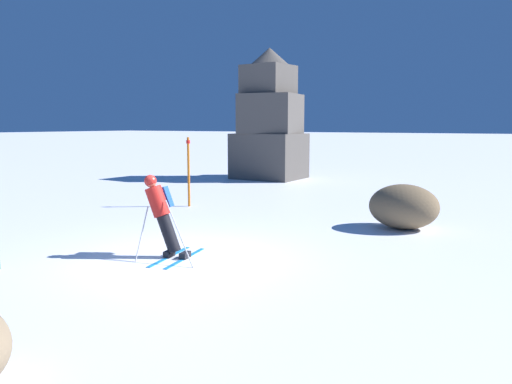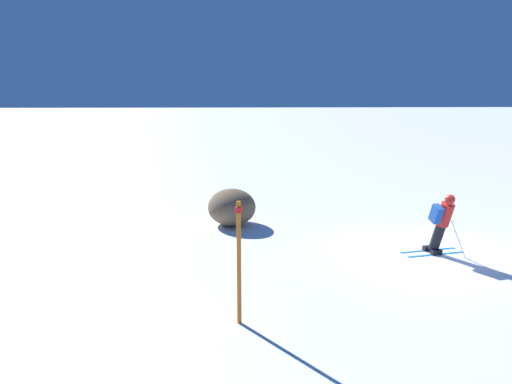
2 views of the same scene
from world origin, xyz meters
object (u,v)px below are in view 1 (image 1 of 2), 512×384
(skier, at_px, (162,211))
(rock_pillar, at_px, (270,125))
(exposed_boulder_0, at_px, (404,207))
(trail_marker, at_px, (189,169))

(skier, bearing_deg, rock_pillar, 99.22)
(exposed_boulder_0, xyz_separation_m, trail_marker, (-7.02, 0.02, 0.66))
(rock_pillar, distance_m, exposed_boulder_0, 12.74)
(rock_pillar, height_order, trail_marker, rock_pillar)
(trail_marker, bearing_deg, rock_pillar, 101.86)
(skier, distance_m, trail_marker, 6.30)
(skier, height_order, trail_marker, trail_marker)
(skier, distance_m, rock_pillar, 15.20)
(rock_pillar, relative_size, trail_marker, 2.81)
(skier, height_order, rock_pillar, rock_pillar)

